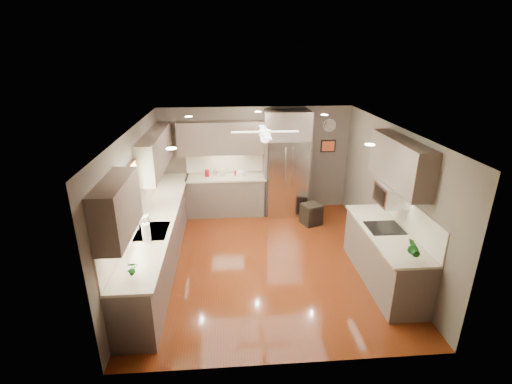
{
  "coord_description": "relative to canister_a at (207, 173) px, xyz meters",
  "views": [
    {
      "loc": [
        -0.65,
        -6.05,
        3.72
      ],
      "look_at": [
        -0.13,
        0.6,
        1.15
      ],
      "focal_mm": 26.0,
      "sensor_mm": 36.0,
      "label": 1
    }
  ],
  "objects": [
    {
      "name": "uppers",
      "position": [
        0.41,
        -1.52,
        0.85
      ],
      "size": [
        4.5,
        4.7,
        0.95
      ],
      "color": "brown",
      "rests_on": "wall_left"
    },
    {
      "name": "wall_right",
      "position": [
        3.4,
        -2.23,
        0.23
      ],
      "size": [
        0.0,
        5.0,
        5.0
      ],
      "primitive_type": "plane",
      "rotation": [
        1.57,
        0.0,
        -1.57
      ],
      "color": "brown",
      "rests_on": "ground"
    },
    {
      "name": "paper_towel",
      "position": [
        -0.79,
        -3.07,
        0.06
      ],
      "size": [
        0.13,
        0.13,
        0.32
      ],
      "color": "white",
      "rests_on": "left_run"
    },
    {
      "name": "canister_c",
      "position": [
        0.37,
        -0.01,
        0.01
      ],
      "size": [
        0.13,
        0.13,
        0.18
      ],
      "primitive_type": "cylinder",
      "rotation": [
        0.0,
        0.0,
        0.28
      ],
      "color": "#C8B596",
      "rests_on": "back_run"
    },
    {
      "name": "canister_b",
      "position": [
        0.19,
        0.02,
        -0.01
      ],
      "size": [
        0.1,
        0.1,
        0.14
      ],
      "primitive_type": "cylinder",
      "rotation": [
        0.0,
        0.0,
        -0.13
      ],
      "color": "silver",
      "rests_on": "back_run"
    },
    {
      "name": "back_run",
      "position": [
        0.43,
        -0.03,
        -0.54
      ],
      "size": [
        1.85,
        0.65,
        1.45
      ],
      "color": "brown",
      "rests_on": "ground"
    },
    {
      "name": "framed_print",
      "position": [
        2.9,
        0.25,
        0.53
      ],
      "size": [
        0.36,
        0.03,
        0.3
      ],
      "color": "black",
      "rests_on": "wall_back"
    },
    {
      "name": "bowl",
      "position": [
        0.77,
        -0.04,
        -0.05
      ],
      "size": [
        0.31,
        0.31,
        0.06
      ],
      "primitive_type": "imported",
      "rotation": [
        0.0,
        0.0,
        -0.43
      ],
      "color": "#C8B596",
      "rests_on": "back_run"
    },
    {
      "name": "right_run",
      "position": [
        3.08,
        -3.03,
        -0.54
      ],
      "size": [
        0.7,
        2.2,
        1.45
      ],
      "color": "brown",
      "rests_on": "ground"
    },
    {
      "name": "microwave",
      "position": [
        3.18,
        -2.78,
        0.46
      ],
      "size": [
        0.43,
        0.55,
        0.34
      ],
      "color": "silver",
      "rests_on": "wall_right"
    },
    {
      "name": "canister_d",
      "position": [
        0.67,
        0.03,
        -0.02
      ],
      "size": [
        0.09,
        0.09,
        0.11
      ],
      "primitive_type": "cylinder",
      "rotation": [
        0.0,
        0.0,
        -0.14
      ],
      "color": "maroon",
      "rests_on": "back_run"
    },
    {
      "name": "wall_clock",
      "position": [
        2.9,
        0.25,
        1.03
      ],
      "size": [
        0.3,
        0.03,
        0.3
      ],
      "color": "white",
      "rests_on": "wall_back"
    },
    {
      "name": "stool",
      "position": [
        2.34,
        -0.77,
        -0.78
      ],
      "size": [
        0.51,
        0.51,
        0.47
      ],
      "color": "black",
      "rests_on": "ground"
    },
    {
      "name": "soap_bottle",
      "position": [
        -0.93,
        -2.38,
        0.01
      ],
      "size": [
        0.09,
        0.09,
        0.18
      ],
      "primitive_type": "imported",
      "rotation": [
        0.0,
        0.0,
        -0.08
      ],
      "color": "white",
      "rests_on": "left_run"
    },
    {
      "name": "ceiling",
      "position": [
        1.15,
        -2.23,
        1.48
      ],
      "size": [
        5.0,
        5.0,
        0.0
      ],
      "primitive_type": "plane",
      "rotation": [
        3.14,
        0.0,
        0.0
      ],
      "color": "white",
      "rests_on": "ground"
    },
    {
      "name": "wall_front",
      "position": [
        1.15,
        -4.73,
        0.23
      ],
      "size": [
        4.5,
        0.0,
        4.5
      ],
      "primitive_type": "plane",
      "rotation": [
        -1.57,
        0.0,
        0.0
      ],
      "color": "brown",
      "rests_on": "ground"
    },
    {
      "name": "wall_back",
      "position": [
        1.15,
        0.27,
        0.23
      ],
      "size": [
        4.5,
        0.0,
        4.5
      ],
      "primitive_type": "plane",
      "rotation": [
        1.57,
        0.0,
        0.0
      ],
      "color": "brown",
      "rests_on": "ground"
    },
    {
      "name": "canister_a",
      "position": [
        0.0,
        0.0,
        0.0
      ],
      "size": [
        0.13,
        0.13,
        0.17
      ],
      "primitive_type": "cylinder",
      "rotation": [
        0.0,
        0.0,
        0.33
      ],
      "color": "maroon",
      "rests_on": "back_run"
    },
    {
      "name": "ceiling_fan",
      "position": [
        1.15,
        -1.93,
        1.31
      ],
      "size": [
        1.18,
        1.18,
        0.32
      ],
      "color": "white",
      "rests_on": "ceiling"
    },
    {
      "name": "recessed_lights",
      "position": [
        1.11,
        -1.83,
        1.47
      ],
      "size": [
        2.84,
        3.14,
        0.01
      ],
      "color": "white",
      "rests_on": "ceiling"
    },
    {
      "name": "potted_plant_left",
      "position": [
        -0.79,
        -4.06,
        0.06
      ],
      "size": [
        0.16,
        0.12,
        0.27
      ],
      "primitive_type": "imported",
      "rotation": [
        0.0,
        0.0,
        0.16
      ],
      "color": "#175118",
      "rests_on": "left_run"
    },
    {
      "name": "floor",
      "position": [
        1.15,
        -2.23,
        -1.02
      ],
      "size": [
        5.0,
        5.0,
        0.0
      ],
      "primitive_type": "plane",
      "color": "#54210B",
      "rests_on": "ground"
    },
    {
      "name": "sink",
      "position": [
        -0.78,
        -2.73,
        -0.11
      ],
      "size": [
        0.5,
        0.7,
        0.32
      ],
      "color": "silver",
      "rests_on": "left_run"
    },
    {
      "name": "refrigerator",
      "position": [
        1.85,
        -0.07,
        0.17
      ],
      "size": [
        1.06,
        0.75,
        2.45
      ],
      "color": "silver",
      "rests_on": "ground"
    },
    {
      "name": "left_run",
      "position": [
        -0.8,
        -2.08,
        -0.54
      ],
      "size": [
        0.65,
        4.7,
        1.45
      ],
      "color": "brown",
      "rests_on": "ground"
    },
    {
      "name": "potted_plant_right",
      "position": [
        3.06,
        -3.9,
        0.09
      ],
      "size": [
        0.2,
        0.16,
        0.34
      ],
      "primitive_type": "imported",
      "rotation": [
        0.0,
        0.0,
        -0.07
      ],
      "color": "#175118",
      "rests_on": "right_run"
    },
    {
      "name": "window",
      "position": [
        -1.07,
        -2.73,
        0.53
      ],
      "size": [
        0.05,
        1.12,
        0.92
      ],
      "color": "#BFF2B2",
      "rests_on": "wall_left"
    },
    {
      "name": "wall_left",
      "position": [
        -1.1,
        -2.23,
        0.23
      ],
      "size": [
        0.0,
        5.0,
        5.0
      ],
      "primitive_type": "plane",
      "rotation": [
        1.57,
        0.0,
        1.57
      ],
      "color": "brown",
      "rests_on": "ground"
    }
  ]
}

